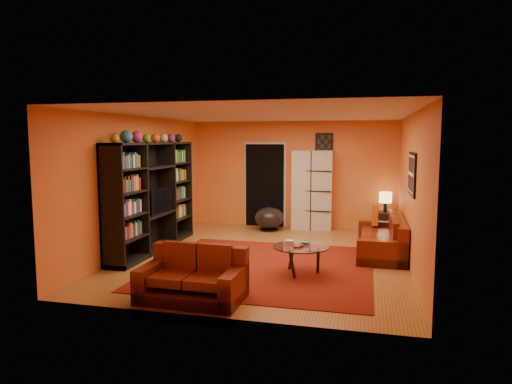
% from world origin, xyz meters
% --- Properties ---
extents(floor, '(6.00, 6.00, 0.00)m').
position_xyz_m(floor, '(0.00, 0.00, 0.00)').
color(floor, brown).
rests_on(floor, ground).
extents(ceiling, '(6.00, 6.00, 0.00)m').
position_xyz_m(ceiling, '(0.00, 0.00, 2.60)').
color(ceiling, white).
rests_on(ceiling, wall_back).
extents(wall_back, '(6.00, 0.00, 6.00)m').
position_xyz_m(wall_back, '(0.00, 3.00, 1.30)').
color(wall_back, orange).
rests_on(wall_back, floor).
extents(wall_front, '(6.00, 0.00, 6.00)m').
position_xyz_m(wall_front, '(0.00, -3.00, 1.30)').
color(wall_front, orange).
rests_on(wall_front, floor).
extents(wall_left, '(0.00, 6.00, 6.00)m').
position_xyz_m(wall_left, '(-2.50, 0.00, 1.30)').
color(wall_left, orange).
rests_on(wall_left, floor).
extents(wall_right, '(0.00, 6.00, 6.00)m').
position_xyz_m(wall_right, '(2.50, 0.00, 1.30)').
color(wall_right, orange).
rests_on(wall_right, floor).
extents(rug, '(3.60, 3.60, 0.01)m').
position_xyz_m(rug, '(0.10, -0.70, 0.01)').
color(rug, '#551109').
rests_on(rug, floor).
extents(doorway, '(0.95, 0.10, 2.04)m').
position_xyz_m(doorway, '(-0.70, 2.96, 1.02)').
color(doorway, black).
rests_on(doorway, floor).
extents(wall_art_right, '(0.03, 1.00, 0.70)m').
position_xyz_m(wall_art_right, '(2.48, -0.30, 1.60)').
color(wall_art_right, black).
rests_on(wall_art_right, wall_right).
extents(wall_art_back, '(0.42, 0.03, 0.52)m').
position_xyz_m(wall_art_back, '(0.75, 2.98, 2.05)').
color(wall_art_back, black).
rests_on(wall_art_back, wall_back).
extents(entertainment_unit, '(0.45, 3.00, 2.10)m').
position_xyz_m(entertainment_unit, '(-2.27, 0.00, 1.05)').
color(entertainment_unit, black).
rests_on(entertainment_unit, floor).
extents(tv, '(0.86, 0.11, 0.50)m').
position_xyz_m(tv, '(-2.23, 0.06, 0.97)').
color(tv, black).
rests_on(tv, entertainment_unit).
extents(sofa, '(0.85, 2.07, 0.85)m').
position_xyz_m(sofa, '(2.13, 0.69, 0.29)').
color(sofa, '#53160B').
rests_on(sofa, rug).
extents(loveseat, '(1.39, 0.85, 0.85)m').
position_xyz_m(loveseat, '(-0.48, -2.42, 0.29)').
color(loveseat, '#53160B').
rests_on(loveseat, rug).
extents(throw_pillow, '(0.12, 0.42, 0.42)m').
position_xyz_m(throw_pillow, '(1.95, 1.52, 0.63)').
color(throw_pillow, '#D36017').
rests_on(throw_pillow, sofa).
extents(coffee_table, '(0.90, 0.90, 0.45)m').
position_xyz_m(coffee_table, '(0.77, -0.96, 0.41)').
color(coffee_table, silver).
rests_on(coffee_table, floor).
extents(storage_cabinet, '(0.98, 0.49, 1.90)m').
position_xyz_m(storage_cabinet, '(0.49, 2.80, 0.95)').
color(storage_cabinet, '#BBB7AC').
rests_on(storage_cabinet, floor).
extents(bowl_chair, '(0.68, 0.68, 0.56)m').
position_xyz_m(bowl_chair, '(-0.46, 2.38, 0.30)').
color(bowl_chair, black).
rests_on(bowl_chair, floor).
extents(side_table, '(0.48, 0.48, 0.50)m').
position_xyz_m(side_table, '(2.19, 2.65, 0.25)').
color(side_table, black).
rests_on(side_table, floor).
extents(table_lamp, '(0.28, 0.28, 0.46)m').
position_xyz_m(table_lamp, '(2.19, 2.65, 0.83)').
color(table_lamp, black).
rests_on(table_lamp, side_table).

